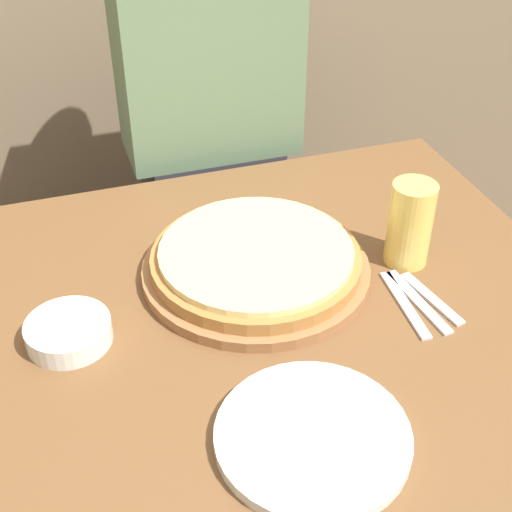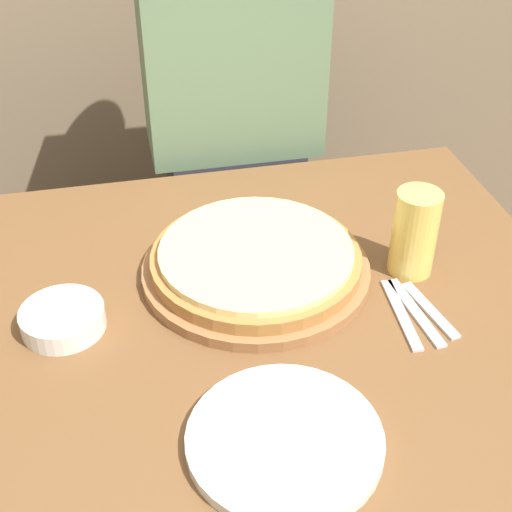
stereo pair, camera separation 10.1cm
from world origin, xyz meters
The scene contains 9 objects.
dining_table centered at (0.00, 0.00, 0.38)m, with size 1.12×0.92×0.76m.
pizza_on_board centered at (0.03, 0.09, 0.78)m, with size 0.40×0.40×0.06m.
beer_glass centered at (0.30, 0.04, 0.84)m, with size 0.08×0.08×0.16m.
dinner_plate centered at (-0.01, -0.28, 0.76)m, with size 0.27×0.27×0.02m.
side_bowl centered at (-0.30, 0.02, 0.77)m, with size 0.13×0.13×0.04m.
fork centered at (0.24, -0.07, 0.76)m, with size 0.03×0.18×0.00m.
dinner_knife centered at (0.26, -0.07, 0.76)m, with size 0.03×0.18×0.00m.
spoon centered at (0.29, -0.07, 0.76)m, with size 0.04×0.15×0.00m.
diner_person centered at (0.09, 0.61, 0.65)m, with size 0.39×0.20×1.33m.
Camera 1 is at (-0.28, -0.85, 1.52)m, focal length 50.00 mm.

